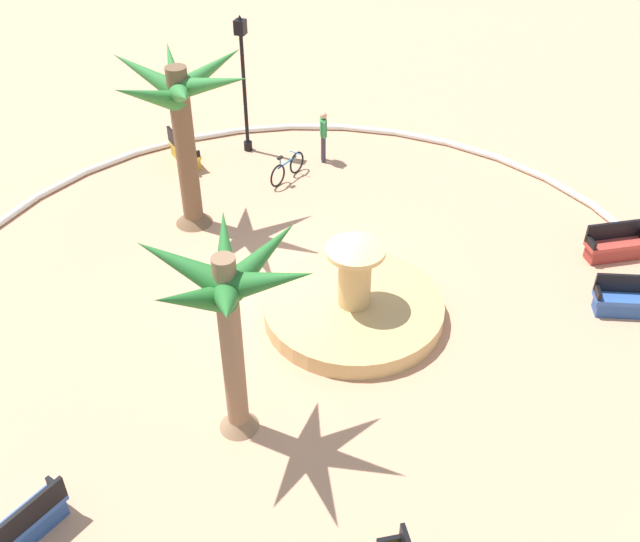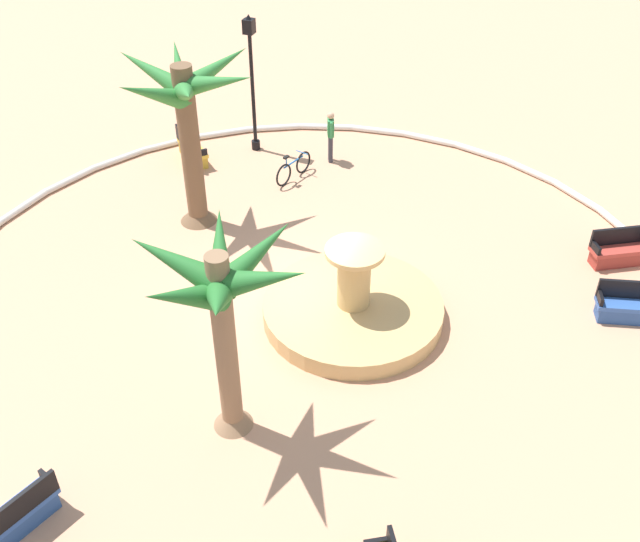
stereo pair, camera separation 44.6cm
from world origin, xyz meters
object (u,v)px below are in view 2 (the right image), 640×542
palm_tree_by_curb (221,300)px  bench_east (630,307)px  fountain (353,308)px  bench_southwest (192,151)px  lamppost (252,74)px  person_cyclist_helmet (331,134)px  bench_north (16,517)px  bicycle_red_frame (293,168)px  palm_tree_near_fountain (187,111)px  bench_southeast (619,252)px

palm_tree_by_curb → bench_east: 10.18m
fountain → bench_southwest: bearing=-37.4°
lamppost → person_cyclist_helmet: (-2.61, -0.09, -1.67)m
bench_east → fountain: bearing=19.9°
palm_tree_by_curb → bench_southwest: bearing=-57.6°
bench_southwest → lamppost: 3.14m
lamppost → person_cyclist_helmet: size_ratio=2.64×
bench_north → bicycle_red_frame: bearing=-89.7°
lamppost → person_cyclist_helmet: lamppost is taller
fountain → palm_tree_near_fountain: 6.78m
bench_north → palm_tree_near_fountain: bearing=-80.4°
palm_tree_near_fountain → palm_tree_by_curb: bearing=122.9°
bench_east → lamppost: size_ratio=0.37×
bench_north → bench_southeast: same height
fountain → bench_north: fountain is taller
palm_tree_near_fountain → bench_southeast: (-11.36, -2.02, -3.06)m
bench_north → bicycle_red_frame: size_ratio=1.00×
bench_southeast → bench_north: bearing=51.5°
palm_tree_by_curb → bench_north: 5.26m
palm_tree_by_curb → bench_north: palm_tree_by_curb is taller
bench_east → bench_southeast: (0.32, -2.29, 0.00)m
fountain → palm_tree_by_curb: size_ratio=0.95×
bench_east → bench_north: bearing=44.6°
bench_southeast → palm_tree_by_curb: bearing=50.3°
fountain → bench_southeast: size_ratio=2.65×
fountain → bench_southeast: (-5.89, -4.54, 0.05)m
palm_tree_by_curb → bench_southeast: (-7.11, -8.58, -2.96)m
person_cyclist_helmet → bench_north: bearing=87.6°
bench_east → person_cyclist_helmet: size_ratio=0.98×
palm_tree_near_fountain → bench_southeast: palm_tree_near_fountain is taller
bench_north → person_cyclist_helmet: size_ratio=0.98×
bench_north → bench_southwest: same height
bicycle_red_frame → person_cyclist_helmet: person_cyclist_helmet is taller
bench_southeast → person_cyclist_helmet: bearing=-16.2°
palm_tree_by_curb → bicycle_red_frame: 10.46m
fountain → bench_north: bearing=63.6°
bench_southeast → lamppost: bearing=-12.3°
bench_north → bench_southeast: (-9.65, -12.11, 0.00)m
fountain → palm_tree_near_fountain: bearing=-24.7°
bench_southeast → bench_southwest: size_ratio=1.07×
bench_southwest → bicycle_red_frame: (-3.54, -0.03, 0.04)m
bench_east → bench_southeast: size_ratio=1.02×
bench_east → person_cyclist_helmet: person_cyclist_helmet is taller
palm_tree_near_fountain → fountain: bearing=155.3°
bench_north → lamppost: (1.99, -14.64, 2.28)m
bench_southwest → bicycle_red_frame: 3.54m
palm_tree_by_curb → bench_southeast: size_ratio=2.78×
fountain → lamppost: 9.40m
palm_tree_near_fountain → palm_tree_by_curb: 7.81m
bench_north → bench_southeast: bearing=-128.5°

